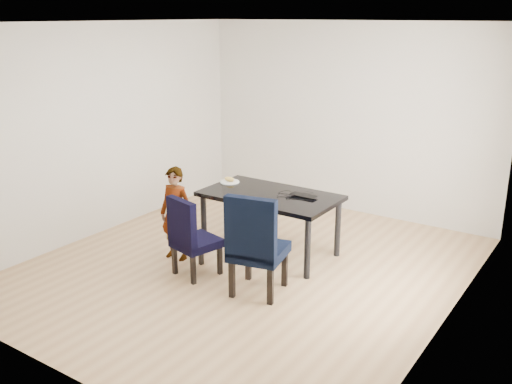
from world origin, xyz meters
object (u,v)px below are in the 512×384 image
Objects in this scene: chair_right at (259,243)px; laptop at (305,195)px; dining_table at (270,223)px; chair_left at (196,236)px; child at (176,214)px; plate at (230,182)px.

chair_right is 3.39× the size of laptop.
chair_right is (0.45, -0.92, 0.17)m from dining_table.
chair_left is 0.53m from child.
plate is 1.07m from laptop.
child is at bearing -137.93° from dining_table.
chair_left is 0.81m from chair_right.
chair_right is at bearing -42.46° from plate.
dining_table is at bearing 103.88° from chair_right.
chair_right reaches higher than chair_left.
plate is (-0.33, 1.07, 0.30)m from chair_left.
plate is at bearing 3.69° from laptop.
dining_table is at bearing -9.75° from plate.
chair_left is 0.82× the size of child.
dining_table is 4.94× the size of laptop.
child is at bearing 170.52° from chair_left.
plate reaches higher than dining_table.
chair_left is 0.83× the size of chair_right.
chair_right is at bearing 16.27° from chair_left.
child reaches higher than chair_left.
plate is at bearing 120.95° from chair_left.
laptop is at bearing 22.86° from dining_table.
child is 0.90m from plate.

